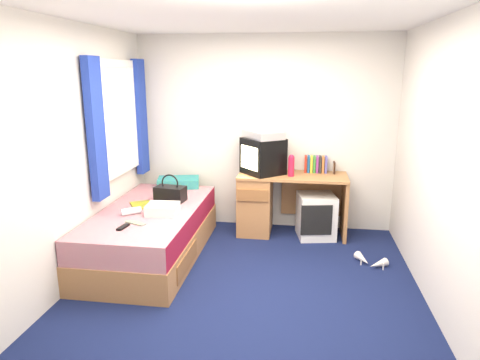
# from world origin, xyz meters

# --- Properties ---
(ground) EXTENTS (3.40, 3.40, 0.00)m
(ground) POSITION_xyz_m (0.00, 0.00, 0.00)
(ground) COLOR #0C1438
(ground) RESTS_ON ground
(room_shell) EXTENTS (3.40, 3.40, 3.40)m
(room_shell) POSITION_xyz_m (0.00, 0.00, 1.45)
(room_shell) COLOR white
(room_shell) RESTS_ON ground
(bed) EXTENTS (1.01, 2.00, 0.54)m
(bed) POSITION_xyz_m (-1.10, 0.53, 0.27)
(bed) COLOR #B07A49
(bed) RESTS_ON ground
(pillow) EXTENTS (0.57, 0.43, 0.11)m
(pillow) POSITION_xyz_m (-1.06, 1.44, 0.60)
(pillow) COLOR #1958A5
(pillow) RESTS_ON bed
(desk) EXTENTS (1.30, 0.55, 0.75)m
(desk) POSITION_xyz_m (0.10, 1.44, 0.41)
(desk) COLOR #B07A49
(desk) RESTS_ON ground
(storage_cube) EXTENTS (0.50, 0.50, 0.53)m
(storage_cube) POSITION_xyz_m (0.67, 1.36, 0.27)
(storage_cube) COLOR white
(storage_cube) RESTS_ON ground
(crt_tv) EXTENTS (0.59, 0.59, 0.43)m
(crt_tv) POSITION_xyz_m (0.01, 1.44, 0.97)
(crt_tv) COLOR black
(crt_tv) RESTS_ON desk
(vcr) EXTENTS (0.54, 0.57, 0.09)m
(vcr) POSITION_xyz_m (0.01, 1.44, 1.22)
(vcr) COLOR silver
(vcr) RESTS_ON crt_tv
(book_row) EXTENTS (0.27, 0.13, 0.20)m
(book_row) POSITION_xyz_m (0.65, 1.60, 0.85)
(book_row) COLOR maroon
(book_row) RESTS_ON desk
(picture_frame) EXTENTS (0.02, 0.12, 0.14)m
(picture_frame) POSITION_xyz_m (0.87, 1.58, 0.82)
(picture_frame) COLOR black
(picture_frame) RESTS_ON desk
(pink_water_bottle) EXTENTS (0.09, 0.09, 0.23)m
(pink_water_bottle) POSITION_xyz_m (0.35, 1.35, 0.87)
(pink_water_bottle) COLOR #BF1B3B
(pink_water_bottle) RESTS_ON desk
(aerosol_can) EXTENTS (0.07, 0.07, 0.19)m
(aerosol_can) POSITION_xyz_m (0.27, 1.45, 0.84)
(aerosol_can) COLOR white
(aerosol_can) RESTS_ON desk
(handbag) EXTENTS (0.36, 0.23, 0.31)m
(handbag) POSITION_xyz_m (-0.97, 0.83, 0.63)
(handbag) COLOR black
(handbag) RESTS_ON bed
(towel) EXTENTS (0.33, 0.28, 0.10)m
(towel) POSITION_xyz_m (-0.91, 0.38, 0.59)
(towel) COLOR silver
(towel) RESTS_ON bed
(magazine) EXTENTS (0.32, 0.35, 0.01)m
(magazine) POSITION_xyz_m (-1.23, 0.61, 0.55)
(magazine) COLOR #F9FD1C
(magazine) RESTS_ON bed
(water_bottle) EXTENTS (0.20, 0.18, 0.07)m
(water_bottle) POSITION_xyz_m (-1.23, 0.32, 0.58)
(water_bottle) COLOR white
(water_bottle) RESTS_ON bed
(colour_swatch_fan) EXTENTS (0.23, 0.14, 0.01)m
(colour_swatch_fan) POSITION_xyz_m (-1.08, 0.07, 0.55)
(colour_swatch_fan) COLOR gold
(colour_swatch_fan) RESTS_ON bed
(remote_control) EXTENTS (0.07, 0.17, 0.02)m
(remote_control) POSITION_xyz_m (-1.15, -0.07, 0.55)
(remote_control) COLOR black
(remote_control) RESTS_ON bed
(window_assembly) EXTENTS (0.11, 1.42, 1.40)m
(window_assembly) POSITION_xyz_m (-1.55, 0.90, 1.42)
(window_assembly) COLOR silver
(window_assembly) RESTS_ON room_shell
(white_heels) EXTENTS (0.34, 0.32, 0.09)m
(white_heels) POSITION_xyz_m (1.22, 0.63, 0.04)
(white_heels) COLOR silver
(white_heels) RESTS_ON ground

